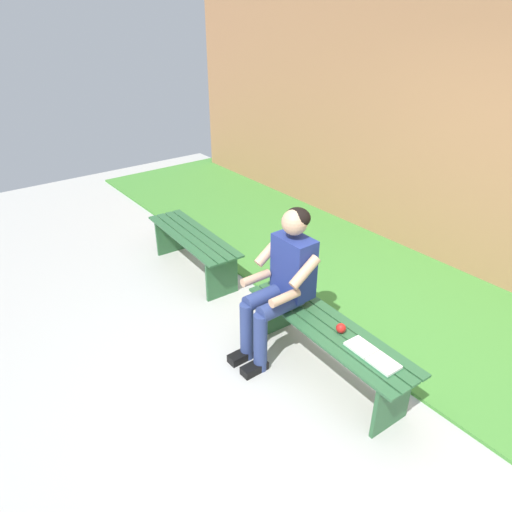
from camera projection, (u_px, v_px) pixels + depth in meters
The scene contains 8 objects.
ground_plane at pixel (154, 358), 3.86m from camera, with size 10.00×7.00×0.04m, color #B2B2AD.
grass_strip at pixel (354, 266), 5.16m from camera, with size 9.00×2.25×0.03m, color #478C38.
brick_wall at pixel (470, 134), 4.64m from camera, with size 9.50×0.24×2.90m, color #B27A51.
bench_near at pixel (327, 338), 3.52m from camera, with size 1.57×0.46×0.46m.
bench_far at pixel (193, 245), 4.92m from camera, with size 1.42×0.46×0.46m.
person_seated at pixel (282, 280), 3.60m from camera, with size 0.50×0.69×1.26m.
apple at pixel (341, 328), 3.38m from camera, with size 0.07×0.07×0.07m, color red.
book_open at pixel (372, 356), 3.16m from camera, with size 0.42×0.18×0.02m.
Camera 1 is at (-1.88, 2.13, 2.58)m, focal length 32.24 mm.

